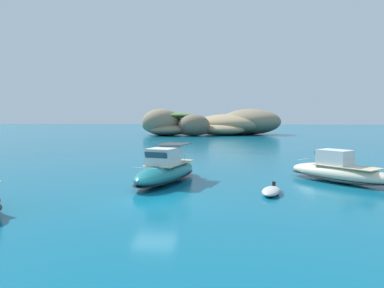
# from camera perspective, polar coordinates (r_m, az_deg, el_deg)

# --- Properties ---
(ground_plane) EXTENTS (400.00, 400.00, 0.00)m
(ground_plane) POSITION_cam_1_polar(r_m,az_deg,el_deg) (20.57, -6.21, -9.25)
(ground_plane) COLOR #0C5B7A
(islet_large) EXTENTS (30.43, 26.78, 6.95)m
(islet_large) POSITION_cam_1_polar(r_m,az_deg,el_deg) (97.15, 7.59, 3.31)
(islet_large) COLOR #9E8966
(islet_large) RESTS_ON ground
(islet_small) EXTENTS (20.78, 15.27, 6.90)m
(islet_small) POSITION_cam_1_polar(r_m,az_deg,el_deg) (91.12, -3.53, 3.21)
(islet_small) COLOR #84755B
(islet_small) RESTS_ON ground
(motorboat_teal) EXTENTS (4.63, 9.22, 2.77)m
(motorboat_teal) POSITION_cam_1_polar(r_m,az_deg,el_deg) (25.92, -4.32, -4.38)
(motorboat_teal) COLOR #19727A
(motorboat_teal) RESTS_ON ground
(motorboat_cream) EXTENTS (7.43, 7.51, 2.40)m
(motorboat_cream) POSITION_cam_1_polar(r_m,az_deg,el_deg) (28.16, 22.98, -4.18)
(motorboat_cream) COLOR beige
(motorboat_cream) RESTS_ON ground
(dinghy_tender) EXTENTS (1.66, 2.87, 0.58)m
(dinghy_tender) POSITION_cam_1_polar(r_m,az_deg,el_deg) (22.53, 12.88, -7.54)
(dinghy_tender) COLOR #B2B2B2
(dinghy_tender) RESTS_ON ground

